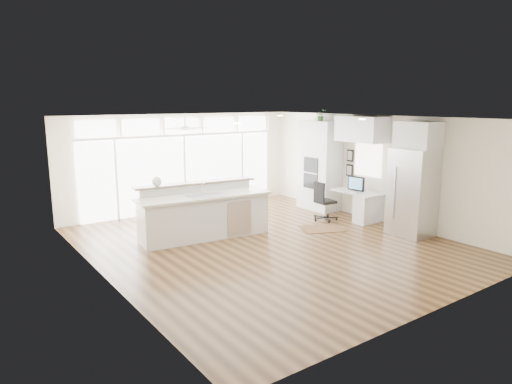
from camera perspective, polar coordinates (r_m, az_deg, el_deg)
floor at (r=9.97m, az=1.52°, el=-6.55°), size 7.00×8.00×0.02m
ceiling at (r=9.49m, az=1.61°, el=9.21°), size 7.00×8.00×0.02m
wall_back at (r=13.01m, az=-9.14°, el=3.69°), size 7.00×0.04×2.70m
wall_front at (r=6.96m, az=21.89°, el=-3.66°), size 7.00×0.04×2.70m
wall_left at (r=8.07m, az=-18.70°, el=-1.45°), size 0.04×8.00×2.70m
wall_right at (r=12.05m, az=14.98°, el=2.84°), size 0.04×8.00×2.70m
glass_wall at (r=13.00m, az=-8.98°, el=2.35°), size 5.80×0.06×2.08m
transom_row at (r=12.87m, az=-9.16°, el=8.21°), size 5.90×0.06×0.40m
desk_window at (r=12.18m, az=13.82°, el=3.93°), size 0.04×0.85×0.85m
ceiling_fan at (r=11.62m, az=-8.86°, el=8.39°), size 1.16×1.16×0.32m
recessed_lights at (r=9.65m, az=0.88°, el=9.13°), size 3.40×3.00×0.02m
oven_cabinet at (r=13.04m, az=7.93°, el=3.29°), size 0.64×1.20×2.50m
desk_nook at (r=12.14m, az=12.54°, el=-1.65°), size 0.72×1.30×0.76m
upper_cabinets at (r=11.89m, az=13.08°, el=7.67°), size 0.64×1.30×0.64m
refrigerator at (r=11.00m, az=18.99°, el=-0.04°), size 0.76×0.90×2.00m
fridge_cabinet at (r=10.88m, az=19.62°, el=6.73°), size 0.64×0.90×0.60m
framed_photos at (r=12.61m, az=11.66°, el=3.58°), size 0.06×0.22×0.80m
kitchen_island at (r=10.34m, az=-6.43°, el=-2.43°), size 3.14×1.45×1.21m
rug at (r=11.20m, az=8.29°, el=-4.56°), size 1.20×1.06×0.01m
office_chair at (r=11.90m, az=8.67°, el=-1.14°), size 0.57×0.53×1.01m
fishbowl at (r=10.24m, az=-12.30°, el=1.31°), size 0.22×0.22×0.22m
monitor at (r=11.97m, az=12.41°, el=1.05°), size 0.12×0.51×0.42m
keyboard at (r=11.88m, az=11.81°, el=0.01°), size 0.12×0.31×0.02m
potted_plant at (r=12.92m, az=8.10°, el=9.33°), size 0.33×0.35×0.25m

